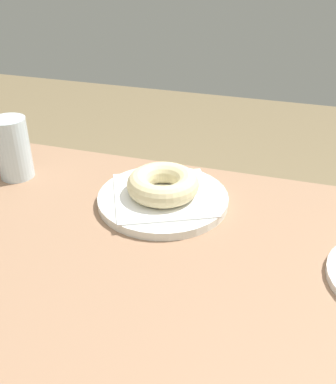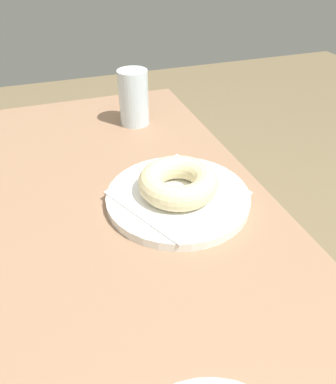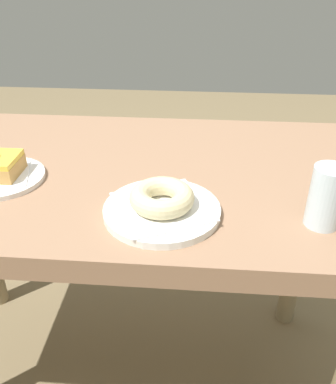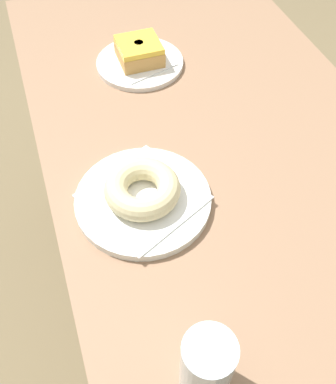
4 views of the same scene
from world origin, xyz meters
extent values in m
cube|color=#946E53|center=(0.00, 0.00, 0.72)|extent=(1.23, 0.66, 0.05)
cylinder|color=#8D7B59|center=(-0.55, 0.26, 0.35)|extent=(0.06, 0.06, 0.69)
cylinder|color=white|center=(-0.14, 0.18, 0.75)|extent=(0.23, 0.23, 0.01)
cube|color=white|center=(-0.14, 0.18, 0.76)|extent=(0.22, 0.22, 0.00)
torus|color=beige|center=(-0.14, 0.18, 0.78)|extent=(0.13, 0.13, 0.04)
cylinder|color=silver|center=(-0.44, 0.19, 0.80)|extent=(0.06, 0.06, 0.12)
camera|label=1|loc=(0.07, -0.45, 1.16)|focal=41.70mm
camera|label=2|loc=(0.29, 0.01, 1.10)|focal=33.80mm
camera|label=3|loc=(-0.20, 0.84, 1.19)|focal=38.25mm
camera|label=4|loc=(-0.58, 0.29, 1.34)|focal=41.53mm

